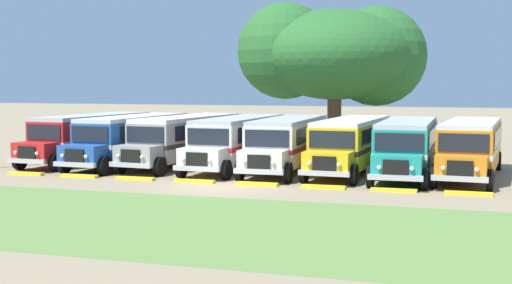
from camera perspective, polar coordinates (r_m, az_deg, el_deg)
ground_plane at (r=32.21m, az=-3.12°, el=-3.67°), size 220.00×220.00×0.00m
foreground_grass_strip at (r=25.03m, az=-9.57°, el=-6.18°), size 80.00×10.61×0.01m
parked_bus_slot_0 at (r=43.63m, az=-13.20°, el=0.53°), size 3.43×10.95×2.82m
parked_bus_slot_1 at (r=41.58m, az=-9.98°, el=0.38°), size 3.11×10.90×2.82m
parked_bus_slot_2 at (r=40.85m, az=-5.74°, el=0.35°), size 3.57×10.98×2.82m
parked_bus_slot_3 at (r=39.33m, az=-1.46°, el=0.20°), size 2.91×10.87×2.82m
parked_bus_slot_4 at (r=38.30m, az=2.60°, el=0.07°), size 2.87×10.86×2.82m
parked_bus_slot_5 at (r=37.82m, az=7.69°, el=-0.03°), size 3.08×10.89×2.82m
parked_bus_slot_6 at (r=36.94m, az=12.11°, el=-0.21°), size 2.76×10.85×2.82m
parked_bus_slot_7 at (r=37.26m, az=16.97°, el=-0.27°), size 3.30×10.93×2.82m
curb_wheelstop_0 at (r=38.26m, az=-18.09°, el=-2.44°), size 2.00×0.36×0.15m
curb_wheelstop_1 at (r=36.54m, az=-14.10°, el=-2.68°), size 2.00×0.36×0.15m
curb_wheelstop_2 at (r=35.01m, az=-9.73°, el=-2.92°), size 2.00×0.36×0.15m
curb_wheelstop_3 at (r=33.71m, az=-5.00°, el=-3.17°), size 2.00×0.36×0.15m
curb_wheelstop_4 at (r=32.65m, az=0.08°, el=-3.41°), size 2.00×0.36×0.15m
curb_wheelstop_5 at (r=31.87m, az=5.46°, el=-3.64°), size 2.00×0.36×0.15m
curb_wheelstop_6 at (r=31.38m, az=11.06°, el=-3.84°), size 2.00×0.36×0.15m
curb_wheelstop_7 at (r=31.19m, az=16.79°, el=-4.01°), size 2.00×0.36×0.15m
broad_shade_tree at (r=51.26m, az=6.41°, el=7.12°), size 13.18×11.39×10.44m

